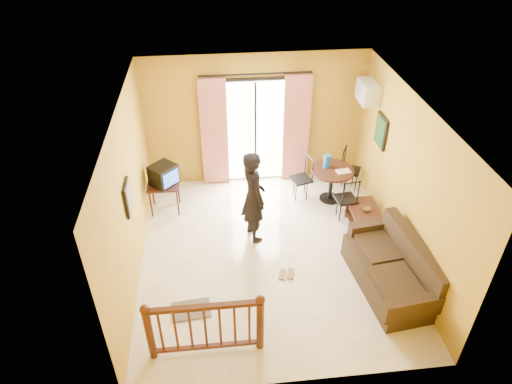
{
  "coord_description": "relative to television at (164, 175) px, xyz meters",
  "views": [
    {
      "loc": [
        -0.9,
        -5.95,
        5.56
      ],
      "look_at": [
        -0.23,
        0.2,
        1.22
      ],
      "focal_mm": 32.0,
      "sensor_mm": 36.0,
      "label": 1
    }
  ],
  "objects": [
    {
      "name": "standing_person",
      "position": [
        1.63,
        -1.0,
        0.07
      ],
      "size": [
        0.6,
        0.75,
        1.78
      ],
      "primitive_type": "imported",
      "rotation": [
        0.0,
        0.0,
        1.87
      ],
      "color": "black",
      "rests_on": "ground"
    },
    {
      "name": "bowl",
      "position": [
        3.72,
        -1.0,
        -0.36
      ],
      "size": [
        0.2,
        0.2,
        0.06
      ],
      "primitive_type": "imported",
      "rotation": [
        0.0,
        0.0,
        -0.09
      ],
      "color": "brown",
      "rests_on": "coffee_table"
    },
    {
      "name": "sandals",
      "position": [
        2.07,
        -2.07,
        -0.81
      ],
      "size": [
        0.3,
        0.27,
        0.03
      ],
      "color": "brown",
      "rests_on": "ground"
    },
    {
      "name": "dining_chairs",
      "position": [
        3.32,
        -0.06,
        -0.82
      ],
      "size": [
        1.62,
        1.48,
        0.95
      ],
      "color": "black",
      "rests_on": "ground"
    },
    {
      "name": "water_jug",
      "position": [
        3.22,
        0.12,
        0.03
      ],
      "size": [
        0.14,
        0.14,
        0.27
      ],
      "primitive_type": "cylinder",
      "color": "blue",
      "rests_on": "dining_table"
    },
    {
      "name": "serving_tray",
      "position": [
        3.51,
        -0.1,
        -0.09
      ],
      "size": [
        0.3,
        0.21,
        0.02
      ],
      "primitive_type": "cube",
      "rotation": [
        0.0,
        0.0,
        0.12
      ],
      "color": "#F0E1CD",
      "rests_on": "dining_table"
    },
    {
      "name": "stair_balustrade",
      "position": [
        0.72,
        -3.43,
        -0.26
      ],
      "size": [
        1.63,
        0.13,
        1.04
      ],
      "color": "#471E0F",
      "rests_on": "ground"
    },
    {
      "name": "coffee_table",
      "position": [
        3.72,
        -1.06,
        -0.53
      ],
      "size": [
        0.54,
        0.98,
        0.43
      ],
      "color": "black",
      "rests_on": "ground"
    },
    {
      "name": "balcony_door",
      "position": [
        1.87,
        0.9,
        0.36
      ],
      "size": [
        2.25,
        0.14,
        2.46
      ],
      "color": "black",
      "rests_on": "ground"
    },
    {
      "name": "botanical_print",
      "position": [
        4.08,
        -0.23,
        0.83
      ],
      "size": [
        0.05,
        0.5,
        0.6
      ],
      "color": "black",
      "rests_on": "room_shell"
    },
    {
      "name": "television",
      "position": [
        0.0,
        0.0,
        0.0
      ],
      "size": [
        0.61,
        0.61,
        0.41
      ],
      "rotation": [
        0.0,
        0.0,
        0.79
      ],
      "color": "black",
      "rests_on": "tv_table"
    },
    {
      "name": "tv_table",
      "position": [
        -0.03,
        0.0,
        -0.28
      ],
      "size": [
        0.62,
        0.51,
        0.62
      ],
      "color": "black",
      "rests_on": "ground"
    },
    {
      "name": "room_shell",
      "position": [
        1.87,
        -1.53,
        0.88
      ],
      "size": [
        5.0,
        5.0,
        5.0
      ],
      "color": "white",
      "rests_on": "ground"
    },
    {
      "name": "dining_table",
      "position": [
        3.32,
        -0.0,
        -0.26
      ],
      "size": [
        0.86,
        0.86,
        0.72
      ],
      "color": "black",
      "rests_on": "ground"
    },
    {
      "name": "air_conditioner",
      "position": [
        3.96,
        0.42,
        1.33
      ],
      "size": [
        0.31,
        0.6,
        0.4
      ],
      "color": "white",
      "rests_on": "room_shell"
    },
    {
      "name": "doormat",
      "position": [
        0.48,
        -2.67,
        -0.81
      ],
      "size": [
        0.63,
        0.45,
        0.02
      ],
      "primitive_type": "cube",
      "rotation": [
        0.0,
        0.0,
        0.09
      ],
      "color": "#554F44",
      "rests_on": "ground"
    },
    {
      "name": "sofa",
      "position": [
        3.73,
        -2.49,
        -0.48
      ],
      "size": [
        1.1,
        2.03,
        0.92
      ],
      "rotation": [
        0.0,
        0.0,
        0.12
      ],
      "color": "#312213",
      "rests_on": "ground"
    },
    {
      "name": "picture_left",
      "position": [
        -0.35,
        -1.73,
        0.73
      ],
      "size": [
        0.05,
        0.42,
        0.52
      ],
      "color": "black",
      "rests_on": "room_shell"
    },
    {
      "name": "ground",
      "position": [
        1.87,
        -1.53,
        -0.82
      ],
      "size": [
        5.0,
        5.0,
        0.0
      ],
      "primitive_type": "plane",
      "color": "beige",
      "rests_on": "ground"
    }
  ]
}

